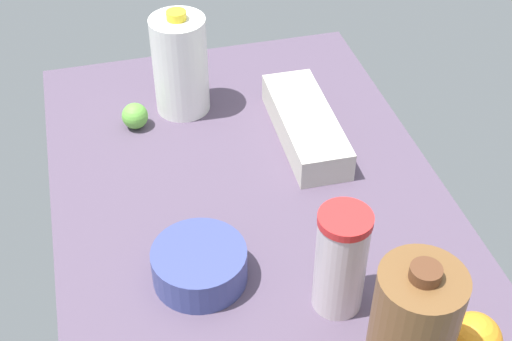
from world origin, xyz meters
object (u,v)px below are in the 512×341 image
(egg_carton, at_px, (305,125))
(tumbler_cup, at_px, (341,261))
(mixing_bowl, at_px, (200,265))
(chocolate_milk_jug, at_px, (410,340))
(orange_by_jug, at_px, (473,340))
(milk_jug, at_px, (180,65))
(lime_beside_bowl, at_px, (135,116))

(egg_carton, bearing_deg, tumbler_cup, -9.66)
(mixing_bowl, xyz_separation_m, chocolate_milk_jug, (0.30, 0.24, 0.10))
(tumbler_cup, xyz_separation_m, orange_by_jug, (0.16, 0.16, -0.06))
(tumbler_cup, relative_size, orange_by_jug, 2.29)
(tumbler_cup, height_order, orange_by_jug, tumbler_cup)
(mixing_bowl, relative_size, egg_carton, 0.51)
(milk_jug, bearing_deg, egg_carton, 53.27)
(lime_beside_bowl, bearing_deg, orange_by_jug, 30.43)
(mixing_bowl, bearing_deg, lime_beside_bowl, -173.46)
(chocolate_milk_jug, bearing_deg, egg_carton, 175.23)
(milk_jug, height_order, orange_by_jug, milk_jug)
(mixing_bowl, bearing_deg, tumbler_cup, 62.71)
(mixing_bowl, xyz_separation_m, egg_carton, (-0.33, 0.29, -0.00))
(tumbler_cup, bearing_deg, milk_jug, -166.29)
(tumbler_cup, xyz_separation_m, lime_beside_bowl, (-0.57, -0.26, -0.07))
(milk_jug, distance_m, egg_carton, 0.30)
(milk_jug, bearing_deg, orange_by_jug, 22.07)
(egg_carton, bearing_deg, lime_beside_bowl, -109.30)
(chocolate_milk_jug, bearing_deg, lime_beside_bowl, -158.73)
(mixing_bowl, distance_m, milk_jug, 0.51)
(chocolate_milk_jug, xyz_separation_m, orange_by_jug, (-0.03, 0.13, -0.09))
(orange_by_jug, xyz_separation_m, lime_beside_bowl, (-0.72, -0.42, -0.02))
(mixing_bowl, relative_size, lime_beside_bowl, 2.87)
(chocolate_milk_jug, distance_m, orange_by_jug, 0.16)
(tumbler_cup, xyz_separation_m, egg_carton, (-0.44, 0.08, -0.07))
(orange_by_jug, bearing_deg, chocolate_milk_jug, -76.48)
(chocolate_milk_jug, distance_m, lime_beside_bowl, 0.82)
(tumbler_cup, bearing_deg, orange_by_jug, 46.23)
(milk_jug, distance_m, orange_by_jug, 0.83)
(mixing_bowl, xyz_separation_m, lime_beside_bowl, (-0.46, -0.05, -0.00))
(egg_carton, bearing_deg, mixing_bowl, -40.47)
(chocolate_milk_jug, xyz_separation_m, lime_beside_bowl, (-0.76, -0.29, -0.10))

